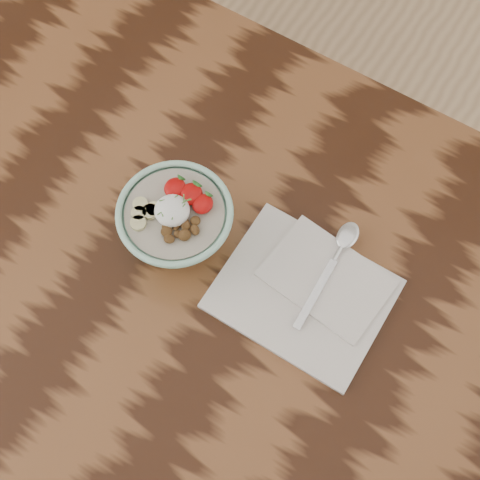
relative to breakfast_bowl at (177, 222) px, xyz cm
name	(u,v)px	position (x,y,z in cm)	size (l,w,h in cm)	color
table	(145,252)	(-6.45, -2.47, -15.16)	(160.00, 90.00, 75.00)	black
breakfast_bowl	(177,222)	(0.00, 0.00, 0.00)	(17.03, 17.03, 11.57)	#A1D9C0
napkin	(308,291)	(21.31, 2.73, -5.23)	(24.72, 20.89, 1.52)	silver
spoon	(340,250)	(22.32, 10.54, -3.92)	(3.42, 19.37, 1.01)	silver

